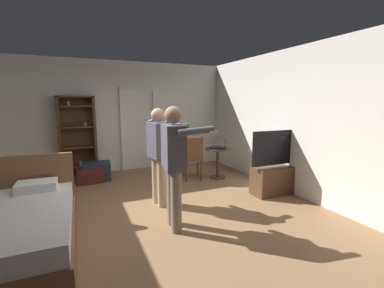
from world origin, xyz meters
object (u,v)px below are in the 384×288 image
object	(u,v)px
bookshelf	(78,134)
laptop	(217,147)
person_striped_shirt	(159,150)
suitcase_dark	(90,175)
bottle_on_table	(225,144)
side_table	(218,158)
suitcase_small	(97,171)
tv_flatscreen	(275,174)
person_blue_shirt	(174,159)
wooden_chair	(193,157)

from	to	relation	value
bookshelf	laptop	distance (m)	3.28
person_striped_shirt	suitcase_dark	xyz separation A→B (m)	(-1.05, 1.78, -0.79)
bookshelf	bottle_on_table	world-z (taller)	bookshelf
side_table	suitcase_dark	size ratio (longest dim) A/B	1.24
bookshelf	bottle_on_table	bearing A→B (deg)	-26.37
bottle_on_table	suitcase_small	distance (m)	2.98
tv_flatscreen	person_striped_shirt	bearing A→B (deg)	170.33
side_table	person_striped_shirt	size ratio (longest dim) A/B	0.42
person_blue_shirt	person_striped_shirt	size ratio (longest dim) A/B	1.03
bookshelf	person_blue_shirt	size ratio (longest dim) A/B	1.11
bookshelf	laptop	bearing A→B (deg)	-27.17
bookshelf	suitcase_small	size ratio (longest dim) A/B	3.24
side_table	suitcase_small	size ratio (longest dim) A/B	1.19
wooden_chair	person_blue_shirt	bearing A→B (deg)	-119.95
bottle_on_table	person_striped_shirt	bearing A→B (deg)	-153.58
tv_flatscreen	side_table	size ratio (longest dim) A/B	1.77
laptop	person_blue_shirt	distance (m)	2.55
bookshelf	tv_flatscreen	size ratio (longest dim) A/B	1.53
suitcase_small	person_blue_shirt	bearing A→B (deg)	-70.72
wooden_chair	suitcase_dark	bearing A→B (deg)	161.90
person_striped_shirt	suitcase_dark	bearing A→B (deg)	120.68
wooden_chair	laptop	bearing A→B (deg)	-12.48
bookshelf	wooden_chair	distance (m)	2.76
suitcase_small	suitcase_dark	bearing A→B (deg)	-137.86
laptop	person_striped_shirt	size ratio (longest dim) A/B	0.23
side_table	wooden_chair	distance (m)	0.61
laptop	side_table	bearing A→B (deg)	46.95
laptop	suitcase_small	distance (m)	2.79
person_blue_shirt	tv_flatscreen	bearing A→B (deg)	13.56
tv_flatscreen	suitcase_dark	size ratio (longest dim) A/B	2.19
bookshelf	laptop	world-z (taller)	bookshelf
bottle_on_table	person_blue_shirt	bearing A→B (deg)	-135.86
person_striped_shirt	bottle_on_table	bearing A→B (deg)	26.42
bottle_on_table	wooden_chair	xyz separation A→B (m)	(-0.74, 0.16, -0.27)
side_table	bottle_on_table	distance (m)	0.38
side_table	person_striped_shirt	xyz separation A→B (m)	(-1.70, -0.99, 0.49)
side_table	person_blue_shirt	world-z (taller)	person_blue_shirt
tv_flatscreen	person_blue_shirt	world-z (taller)	person_blue_shirt
tv_flatscreen	bottle_on_table	world-z (taller)	tv_flatscreen
side_table	tv_flatscreen	bearing A→B (deg)	-69.49
laptop	wooden_chair	world-z (taller)	wooden_chair
tv_flatscreen	person_striped_shirt	size ratio (longest dim) A/B	0.74
wooden_chair	suitcase_dark	world-z (taller)	wooden_chair
laptop	bottle_on_table	bearing A→B (deg)	-11.91
laptop	bookshelf	bearing A→B (deg)	152.83
person_blue_shirt	laptop	bearing A→B (deg)	47.58
bottle_on_table	person_striped_shirt	size ratio (longest dim) A/B	0.16
person_striped_shirt	side_table	bearing A→B (deg)	30.32
laptop	wooden_chair	distance (m)	0.61
bookshelf	suitcase_dark	world-z (taller)	bookshelf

